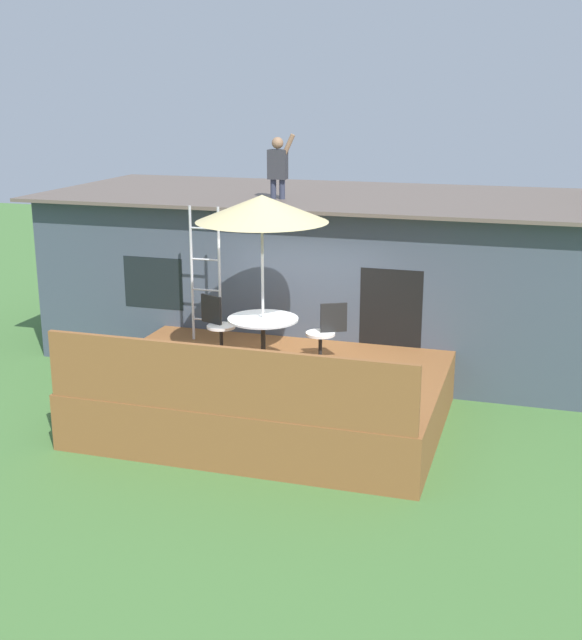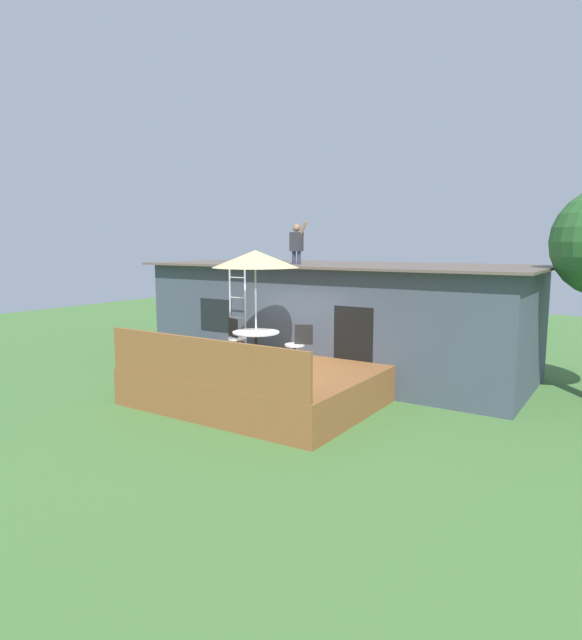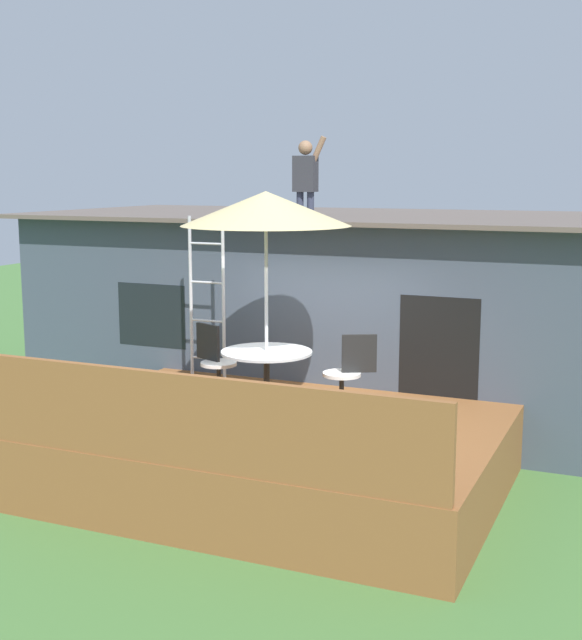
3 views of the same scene
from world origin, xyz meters
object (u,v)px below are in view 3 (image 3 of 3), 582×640
Objects in this scene: patio_table at (267,365)px; person_figure at (306,173)px; step_ladder at (207,302)px; patio_chair_left at (215,363)px; patio_umbrella at (266,209)px; patio_chair_right at (348,374)px.

patio_table is 3.47m from person_figure.
patio_chair_left is (0.45, -0.64, -0.64)m from step_ladder.
person_figure is at bearing 105.99° from patio_chair_left.
patio_umbrella is 2.11m from patio_chair_left.
person_figure reaches higher than patio_chair_left.
person_figure is at bearing 103.03° from patio_umbrella.
patio_chair_right is (0.83, 0.43, -1.89)m from patio_umbrella.
person_figure is at bearing 66.85° from step_ladder.
patio_chair_left is (-0.86, 0.35, -0.13)m from patio_table.
patio_chair_left is 1.00× the size of patio_chair_right.
step_ladder is 2.39× the size of patio_chair_left.
patio_chair_right is at bearing 27.33° from patio_table.
patio_table is at bearing -0.00° from patio_chair_right.
patio_table is at bearing -76.97° from person_figure.
patio_chair_left is (-0.86, 0.35, -1.89)m from patio_umbrella.
patio_table is 1.13× the size of patio_chair_left.
patio_chair_right is at bearing -14.78° from step_ladder.
patio_table is 1.13× the size of patio_chair_right.
person_figure is (-0.61, 2.64, 2.17)m from patio_table.
patio_chair_left and patio_chair_right have the same top height.
patio_umbrella reaches higher than patio_chair_right.
patio_umbrella reaches higher than patio_chair_left.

